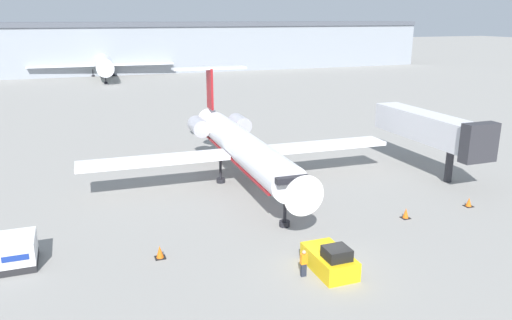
% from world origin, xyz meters
% --- Properties ---
extents(ground_plane, '(600.00, 600.00, 0.00)m').
position_xyz_m(ground_plane, '(0.00, 0.00, 0.00)').
color(ground_plane, gray).
extents(terminal_building, '(180.00, 16.80, 13.44)m').
position_xyz_m(terminal_building, '(0.00, 120.00, 6.75)').
color(terminal_building, '#8C939E').
rests_on(terminal_building, ground).
extents(airplane_main, '(28.93, 26.80, 9.51)m').
position_xyz_m(airplane_main, '(0.37, 17.93, 3.52)').
color(airplane_main, white).
rests_on(airplane_main, ground).
extents(pushback_tug, '(2.08, 3.94, 1.86)m').
position_xyz_m(pushback_tug, '(-0.01, 0.25, 0.69)').
color(pushback_tug, yellow).
rests_on(pushback_tug, ground).
extents(luggage_cart, '(2.13, 2.97, 1.85)m').
position_xyz_m(luggage_cart, '(-17.73, 7.55, 0.92)').
color(luggage_cart, '#232326').
rests_on(luggage_cart, ground).
extents(worker_near_tug, '(0.40, 0.24, 1.68)m').
position_xyz_m(worker_near_tug, '(-1.80, 0.15, 0.87)').
color(worker_near_tug, '#232838').
rests_on(worker_near_tug, ground).
extents(traffic_cone_left, '(0.68, 0.68, 0.83)m').
position_xyz_m(traffic_cone_left, '(-9.37, 5.44, 0.40)').
color(traffic_cone_left, black).
rests_on(traffic_cone_left, ground).
extents(traffic_cone_right, '(0.64, 0.64, 0.80)m').
position_xyz_m(traffic_cone_right, '(9.37, 5.47, 0.38)').
color(traffic_cone_right, black).
rests_on(traffic_cone_right, ground).
extents(traffic_cone_mid, '(0.66, 0.66, 0.73)m').
position_xyz_m(traffic_cone_mid, '(15.69, 5.75, 0.35)').
color(traffic_cone_mid, black).
rests_on(traffic_cone_mid, ground).
extents(airplane_parked_far_left, '(36.12, 37.09, 10.81)m').
position_xyz_m(airplane_parked_far_left, '(-5.64, 110.76, 3.74)').
color(airplane_parked_far_left, silver).
rests_on(airplane_parked_far_left, ground).
extents(jet_bridge, '(3.20, 14.33, 6.19)m').
position_xyz_m(jet_bridge, '(18.51, 14.49, 4.46)').
color(jet_bridge, '#2D2D33').
rests_on(jet_bridge, ground).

